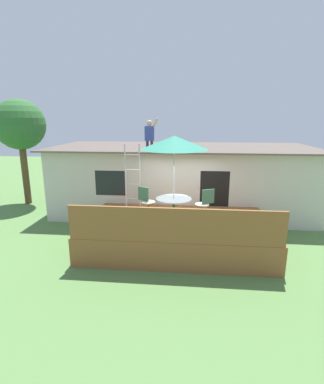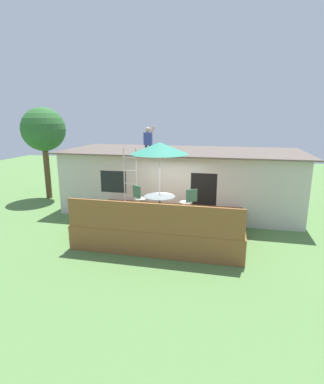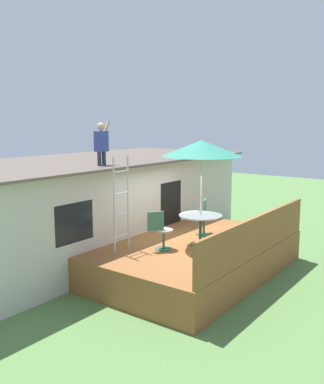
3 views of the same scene
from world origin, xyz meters
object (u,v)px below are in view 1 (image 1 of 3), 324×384
step_ladder (133,177)px  patio_chair_right (204,204)px  patio_table (174,204)px  patio_chair_left (146,202)px  backyard_tree (20,126)px  person_figure (150,133)px  patio_umbrella (174,143)px

step_ladder → patio_chair_right: bearing=-19.0°
patio_table → step_ladder: step_ladder is taller
patio_chair_left → backyard_tree: backyard_tree is taller
person_figure → patio_chair_right: bearing=-43.9°
step_ladder → patio_chair_right: 2.58m
patio_table → person_figure: 3.14m
patio_umbrella → patio_chair_left: bearing=148.8°
patio_umbrella → patio_chair_right: (0.91, 0.43, -1.89)m
person_figure → step_ladder: bearing=-113.6°
patio_table → patio_umbrella: patio_umbrella is taller
step_ladder → patio_chair_right: step_ladder is taller
person_figure → patio_chair_right: (1.91, -1.84, -2.05)m
patio_table → patio_umbrella: bearing=0.0°
step_ladder → patio_chair_right: size_ratio=2.39×
patio_umbrella → patio_chair_left: size_ratio=2.76×
patio_chair_left → backyard_tree: (-6.07, 3.58, 2.24)m
patio_table → backyard_tree: size_ratio=0.22×
patio_umbrella → backyard_tree: backyard_tree is taller
patio_chair_left → patio_chair_right: bearing=27.9°
person_figure → backyard_tree: 6.24m
patio_chair_left → backyard_tree: size_ratio=0.20×
patio_chair_left → patio_chair_right: 1.80m
patio_umbrella → step_ladder: patio_umbrella is taller
step_ladder → patio_chair_left: bearing=-51.2°
person_figure → patio_chair_right: person_figure is taller
patio_table → person_figure: size_ratio=0.94×
patio_umbrella → person_figure: size_ratio=2.29×
patio_chair_right → patio_chair_left: bearing=-28.9°
person_figure → patio_chair_left: (0.12, -1.74, -2.05)m
step_ladder → backyard_tree: bearing=152.4°
patio_chair_right → backyard_tree: (-7.87, 3.69, 2.24)m
person_figure → patio_chair_left: bearing=-86.0°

